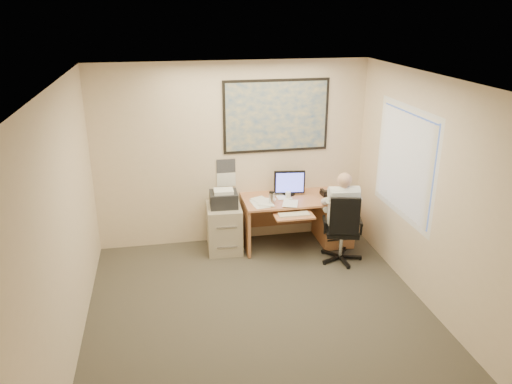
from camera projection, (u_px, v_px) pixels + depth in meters
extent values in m
cube|color=#3C372E|center=(263.00, 322.00, 5.71)|extent=(4.00, 4.50, 0.00)
cube|color=white|center=(265.00, 84.00, 4.76)|extent=(4.00, 4.50, 0.00)
cube|color=beige|center=(232.00, 155.00, 7.31)|extent=(4.00, 0.00, 2.70)
cube|color=beige|center=(337.00, 349.00, 3.17)|extent=(4.00, 0.00, 2.70)
cube|color=beige|center=(64.00, 229.00, 4.88)|extent=(0.00, 4.50, 2.70)
cube|color=beige|center=(438.00, 200.00, 5.60)|extent=(0.00, 4.50, 2.70)
cube|color=#C07B52|center=(297.00, 199.00, 7.34)|extent=(1.60, 0.75, 0.03)
cube|color=#B47549|center=(333.00, 219.00, 7.57)|extent=(0.45, 0.70, 0.70)
cube|color=#B47549|center=(245.00, 226.00, 7.33)|extent=(0.04, 0.70, 0.70)
cube|color=#B47549|center=(291.00, 208.00, 7.76)|extent=(1.55, 0.03, 0.55)
cylinder|color=black|center=(289.00, 194.00, 7.45)|extent=(0.18, 0.18, 0.02)
cube|color=black|center=(289.00, 182.00, 7.36)|extent=(0.46, 0.10, 0.35)
cube|color=#555DE9|center=(290.00, 183.00, 7.34)|extent=(0.40, 0.06, 0.30)
cube|color=#C07B52|center=(294.00, 216.00, 6.92)|extent=(0.55, 0.30, 0.02)
cube|color=beige|center=(294.00, 214.00, 6.91)|extent=(0.43, 0.14, 0.02)
cube|color=black|center=(328.00, 194.00, 7.43)|extent=(0.20, 0.18, 0.05)
cylinder|color=silver|center=(272.00, 198.00, 7.05)|extent=(0.08, 0.08, 0.18)
cylinder|color=white|center=(288.00, 195.00, 7.30)|extent=(0.08, 0.08, 0.10)
cube|color=white|center=(267.00, 199.00, 7.25)|extent=(0.60, 0.56, 0.02)
cube|color=#1E4C93|center=(276.00, 116.00, 7.21)|extent=(1.56, 0.03, 1.06)
cube|color=white|center=(226.00, 173.00, 7.37)|extent=(0.28, 0.01, 0.42)
cube|color=#A89C87|center=(224.00, 228.00, 7.31)|extent=(0.52, 0.61, 0.68)
cube|color=black|center=(224.00, 199.00, 7.15)|extent=(0.41, 0.36, 0.22)
cube|color=white|center=(224.00, 191.00, 7.09)|extent=(0.28, 0.23, 0.05)
cylinder|color=silver|center=(341.00, 244.00, 7.05)|extent=(0.06, 0.06, 0.38)
cube|color=black|center=(342.00, 231.00, 6.97)|extent=(0.53, 0.53, 0.07)
cube|color=black|center=(352.00, 216.00, 6.68)|extent=(0.40, 0.15, 0.52)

